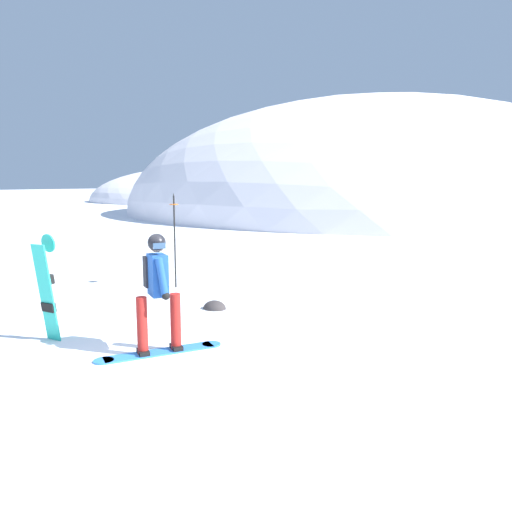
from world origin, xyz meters
name	(u,v)px	position (x,y,z in m)	size (l,w,h in m)	color
ground_plane	(127,365)	(0.00, 0.00, 0.00)	(300.00, 300.00, 0.00)	white
ridge_peak_main	(365,213)	(-6.42, 34.03, 0.00)	(38.85, 34.97, 17.64)	white
ridge_peak_far	(200,201)	(-32.69, 48.87, 0.00)	(29.50, 26.55, 8.91)	white
snowboarder_main	(158,290)	(0.07, 0.58, 0.92)	(1.19, 1.54, 1.71)	blue
spare_snowboard	(47,288)	(-1.73, 0.18, 0.84)	(0.28, 0.23, 1.65)	#23B7A3
piste_marker_near	(175,234)	(-2.43, 4.22, 1.24)	(0.20, 0.20, 2.18)	black
rock_dark	(215,309)	(-0.57, 3.01, 0.00)	(0.46, 0.39, 0.32)	#383333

